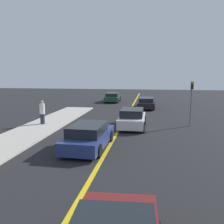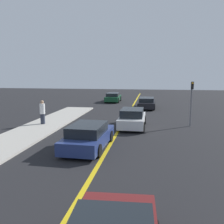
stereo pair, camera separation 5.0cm
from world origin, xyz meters
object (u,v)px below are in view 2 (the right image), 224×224
Objects in this scene: car_ahead_center at (88,136)px; car_far_distant at (132,118)px; car_oncoming_far at (113,97)px; pedestrian_far_standing at (42,112)px; traffic_light at (191,99)px; car_parked_left_lot at (147,103)px.

car_ahead_center is 5.72m from car_far_distant.
pedestrian_far_standing reaches higher than car_oncoming_far.
car_far_distant is at bearing -166.47° from traffic_light.
car_ahead_center is 1.04× the size of car_oncoming_far.
traffic_light is at bearing 48.36° from car_ahead_center.
car_parked_left_lot is at bearing 110.29° from traffic_light.
car_oncoming_far is at bearing 130.26° from car_parked_left_lot.
traffic_light is (8.12, -14.87, 1.47)m from car_oncoming_far.
car_ahead_center is at bearing -46.03° from pedestrian_far_standing.
car_oncoming_far is 16.52m from pedestrian_far_standing.
car_ahead_center is at bearing -108.97° from car_far_distant.
car_far_distant is 10.34m from car_parked_left_lot.
car_oncoming_far is at bearing 104.12° from car_far_distant.
traffic_light is at bearing 13.94° from car_far_distant.
pedestrian_far_standing is (-7.56, -10.68, 0.42)m from car_parked_left_lot.
car_ahead_center reaches higher than car_parked_left_lot.
car_oncoming_far is at bearing 97.39° from car_ahead_center.
car_ahead_center reaches higher than car_oncoming_far.
pedestrian_far_standing is at bearing -172.80° from traffic_light.
car_far_distant is 0.93× the size of car_oncoming_far.
car_ahead_center is 9.00m from traffic_light.
car_far_distant is at bearing -94.23° from car_parked_left_lot.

